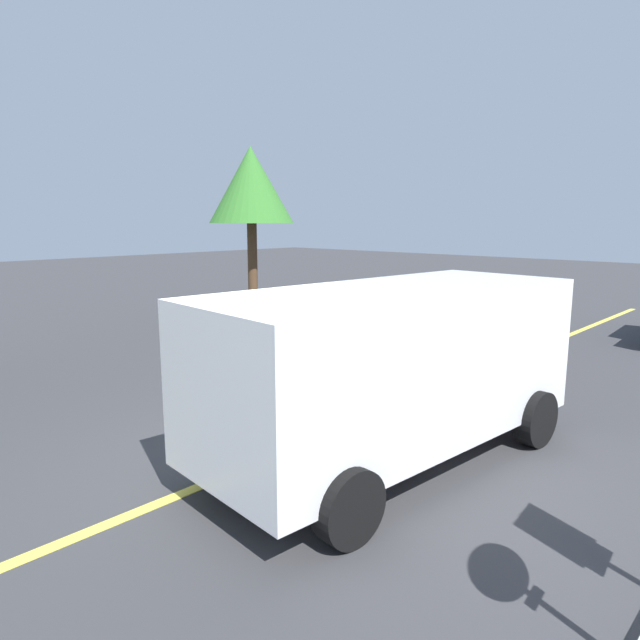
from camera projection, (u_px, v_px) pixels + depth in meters
name	position (u px, v px, depth m)	size (l,w,h in m)	color
ground_plane	(252.00, 466.00, 6.99)	(80.00, 80.00, 0.00)	#38383A
lane_marking_centre	(394.00, 407.00, 9.15)	(28.00, 0.16, 0.01)	#E0D14C
white_van	(395.00, 362.00, 6.99)	(5.36, 2.64, 2.20)	white
car_red_approaching	(426.00, 318.00, 12.69)	(4.74, 2.58, 1.68)	red
tree_left_verge	(251.00, 186.00, 16.17)	(2.44, 2.44, 5.09)	#513823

